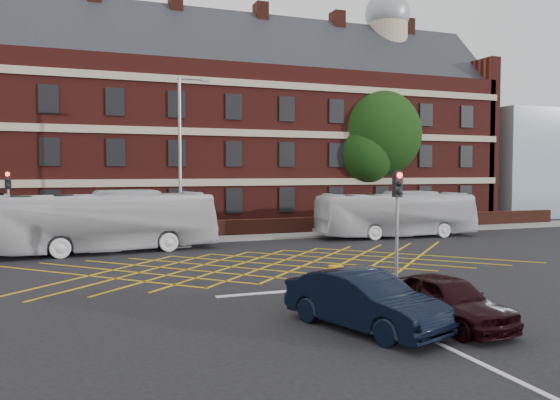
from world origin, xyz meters
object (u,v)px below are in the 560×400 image
object	(u,v)px
bus_right	(396,214)
car_navy	(364,301)
car_maroon	(447,300)
traffic_light_near	(397,240)
bus_left	(105,221)
utility_cabinet	(336,280)
street_lamp	(181,188)
deciduous_tree	(376,140)
traffic_light_far	(9,219)

from	to	relation	value
bus_right	car_navy	size ratio (longest dim) A/B	2.24
car_maroon	traffic_light_near	size ratio (longest dim) A/B	0.97
bus_left	car_maroon	xyz separation A→B (m)	(8.27, -17.65, -0.92)
car_navy	utility_cabinet	bearing A→B (deg)	54.61
street_lamp	car_maroon	bearing A→B (deg)	-77.43
bus_left	car_navy	world-z (taller)	bus_left
car_maroon	utility_cabinet	bearing A→B (deg)	99.23
deciduous_tree	utility_cabinet	world-z (taller)	deciduous_tree
utility_cabinet	street_lamp	bearing A→B (deg)	101.87
car_maroon	street_lamp	world-z (taller)	street_lamp
car_maroon	street_lamp	distance (m)	18.98
traffic_light_near	utility_cabinet	size ratio (longest dim) A/B	4.26
car_navy	traffic_light_near	bearing A→B (deg)	29.60
utility_cabinet	traffic_light_near	bearing A→B (deg)	5.28
traffic_light_far	car_maroon	bearing A→B (deg)	-56.06
street_lamp	utility_cabinet	distance (m)	14.42
traffic_light_near	street_lamp	size ratio (longest dim) A/B	0.45
traffic_light_near	traffic_light_far	bearing A→B (deg)	134.64
bus_left	car_navy	bearing A→B (deg)	-165.85
car_maroon	utility_cabinet	distance (m)	4.67
bus_right	traffic_light_far	world-z (taller)	traffic_light_far
car_navy	street_lamp	bearing A→B (deg)	76.12
car_maroon	utility_cabinet	size ratio (longest dim) A/B	4.15
car_navy	utility_cabinet	world-z (taller)	car_navy
deciduous_tree	utility_cabinet	bearing A→B (deg)	-122.99
utility_cabinet	bus_left	bearing A→B (deg)	118.36
deciduous_tree	traffic_light_far	bearing A→B (deg)	-164.82
street_lamp	utility_cabinet	bearing A→B (deg)	-78.13
car_navy	traffic_light_far	bearing A→B (deg)	100.00
bus_right	utility_cabinet	xyz separation A→B (m)	(-10.96, -13.58, -0.98)
bus_right	street_lamp	distance (m)	13.99
bus_left	street_lamp	world-z (taller)	street_lamp
car_navy	car_maroon	size ratio (longest dim) A/B	1.14
car_maroon	deciduous_tree	bearing A→B (deg)	58.28
deciduous_tree	street_lamp	size ratio (longest dim) A/B	1.15
deciduous_tree	car_navy	bearing A→B (deg)	-120.64
bus_left	car_maroon	size ratio (longest dim) A/B	2.81
street_lamp	traffic_light_near	bearing A→B (deg)	-68.07
car_navy	street_lamp	xyz separation A→B (m)	(-1.75, 17.90, 2.54)
bus_right	car_navy	xyz separation A→B (m)	(-12.12, -17.63, -0.70)
bus_right	utility_cabinet	distance (m)	17.47
bus_left	traffic_light_far	xyz separation A→B (m)	(-4.73, 1.67, 0.13)
bus_right	deciduous_tree	size ratio (longest dim) A/B	0.98
car_maroon	traffic_light_near	distance (m)	5.06
traffic_light_near	street_lamp	bearing A→B (deg)	111.93
bus_left	car_navy	size ratio (longest dim) A/B	2.46
bus_right	car_maroon	bearing A→B (deg)	155.75
deciduous_tree	traffic_light_near	distance (m)	25.05
car_maroon	deciduous_tree	xyz separation A→B (m)	(13.01, 26.37, 6.06)
traffic_light_near	utility_cabinet	bearing A→B (deg)	-174.72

